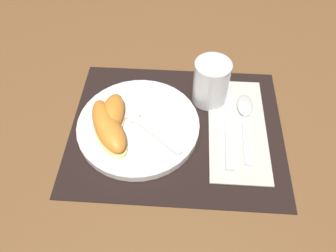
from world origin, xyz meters
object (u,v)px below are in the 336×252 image
(fork, at_px, (139,121))
(citrus_wedge_0, at_px, (112,114))
(juice_glass, at_px, (211,84))
(citrus_wedge_1, at_px, (104,122))
(plate, at_px, (138,126))
(spoon, at_px, (245,114))
(knife, at_px, (229,127))
(citrus_wedge_2, at_px, (110,132))

(fork, relative_size, citrus_wedge_0, 1.54)
(juice_glass, height_order, citrus_wedge_1, juice_glass)
(juice_glass, distance_m, citrus_wedge_0, 0.21)
(plate, bearing_deg, juice_glass, 32.44)
(spoon, relative_size, citrus_wedge_0, 1.69)
(spoon, bearing_deg, citrus_wedge_1, -168.02)
(citrus_wedge_0, xyz_separation_m, citrus_wedge_1, (-0.01, -0.02, 0.00))
(juice_glass, distance_m, knife, 0.10)
(spoon, distance_m, citrus_wedge_1, 0.29)
(spoon, bearing_deg, knife, -135.87)
(plate, height_order, fork, fork)
(citrus_wedge_1, bearing_deg, plate, 13.38)
(juice_glass, bearing_deg, plate, -147.56)
(citrus_wedge_0, bearing_deg, fork, -4.97)
(citrus_wedge_2, bearing_deg, plate, 38.21)
(plate, xyz_separation_m, citrus_wedge_2, (-0.05, -0.04, 0.02))
(knife, height_order, citrus_wedge_2, citrus_wedge_2)
(knife, distance_m, citrus_wedge_0, 0.23)
(plate, bearing_deg, citrus_wedge_0, 171.73)
(plate, height_order, citrus_wedge_0, citrus_wedge_0)
(spoon, height_order, citrus_wedge_2, citrus_wedge_2)
(plate, bearing_deg, fork, 54.11)
(citrus_wedge_1, bearing_deg, citrus_wedge_2, -56.11)
(citrus_wedge_0, height_order, citrus_wedge_1, citrus_wedge_1)
(spoon, relative_size, fork, 1.10)
(spoon, xyz_separation_m, citrus_wedge_0, (-0.27, -0.04, 0.02))
(juice_glass, bearing_deg, fork, -148.00)
(citrus_wedge_0, bearing_deg, citrus_wedge_1, -119.26)
(plate, xyz_separation_m, juice_glass, (0.14, 0.09, 0.03))
(plate, bearing_deg, citrus_wedge_2, -141.79)
(plate, bearing_deg, citrus_wedge_1, -166.62)
(juice_glass, xyz_separation_m, knife, (0.04, -0.08, -0.04))
(plate, distance_m, fork, 0.01)
(fork, bearing_deg, citrus_wedge_2, -140.96)
(fork, bearing_deg, plate, -125.89)
(fork, relative_size, citrus_wedge_1, 1.36)
(citrus_wedge_0, bearing_deg, spoon, 7.87)
(juice_glass, height_order, fork, juice_glass)
(citrus_wedge_0, bearing_deg, plate, -8.27)
(citrus_wedge_0, relative_size, citrus_wedge_1, 0.88)
(citrus_wedge_1, height_order, citrus_wedge_2, citrus_wedge_1)
(fork, distance_m, citrus_wedge_1, 0.07)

